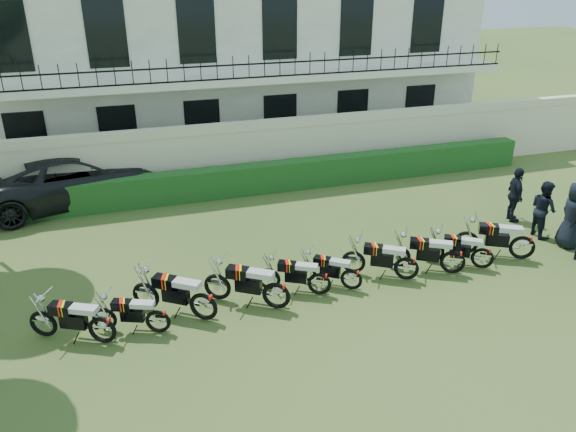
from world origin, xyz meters
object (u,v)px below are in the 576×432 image
object	(u,v)px
motorcycle_3	(276,289)
motorcycle_7	(453,257)
motorcycle_2	(203,300)
motorcycle_0	(101,324)
motorcycle_6	(407,263)
officer_3	(573,215)
officer_4	(543,209)
motorcycle_1	(158,316)
suv	(72,178)
motorcycle_8	(483,253)
officer_5	(515,195)
motorcycle_4	(320,279)
motorcycle_9	(523,242)
motorcycle_5	(352,275)

from	to	relation	value
motorcycle_3	motorcycle_7	world-z (taller)	motorcycle_3
motorcycle_2	motorcycle_3	xyz separation A→B (m)	(1.65, -0.05, -0.00)
motorcycle_0	motorcycle_2	world-z (taller)	motorcycle_2
motorcycle_6	officer_3	xyz separation A→B (m)	(5.20, 0.32, 0.46)
motorcycle_3	officer_4	size ratio (longest dim) A/B	1.09
motorcycle_1	suv	bearing A→B (deg)	34.94
motorcycle_8	officer_5	distance (m)	3.54
motorcycle_4	motorcycle_9	bearing A→B (deg)	-61.13
motorcycle_1	motorcycle_4	distance (m)	3.81
motorcycle_3	motorcycle_2	bearing A→B (deg)	121.29
motorcycle_2	officer_3	distance (m)	10.31
motorcycle_5	motorcycle_9	xyz separation A→B (m)	(4.92, 0.06, 0.10)
motorcycle_1	motorcycle_8	bearing A→B (deg)	-65.98
motorcycle_1	motorcycle_5	distance (m)	4.62
motorcycle_5	officer_5	world-z (taller)	officer_5
motorcycle_1	suv	distance (m)	8.49
motorcycle_7	motorcycle_8	xyz separation A→B (m)	(0.88, -0.00, -0.04)
officer_3	officer_4	xyz separation A→B (m)	(-0.28, 0.81, -0.11)
suv	motorcycle_6	bearing A→B (deg)	-149.31
motorcycle_6	motorcycle_2	bearing A→B (deg)	124.43
motorcycle_3	motorcycle_5	bearing A→B (deg)	-49.67
motorcycle_3	motorcycle_9	bearing A→B (deg)	-54.46
motorcycle_6	motorcycle_9	size ratio (longest dim) A/B	0.90
motorcycle_6	officer_4	world-z (taller)	officer_4
motorcycle_2	officer_5	bearing A→B (deg)	-40.84
motorcycle_8	motorcycle_9	distance (m)	1.30
motorcycle_2	motorcycle_7	world-z (taller)	motorcycle_2
motorcycle_1	officer_4	xyz separation A→B (m)	(11.01, 1.52, 0.40)
motorcycle_3	motorcycle_7	distance (m)	4.70
motorcycle_7	officer_3	xyz separation A→B (m)	(3.94, 0.40, 0.45)
motorcycle_1	officer_5	distance (m)	11.22
motorcycle_1	officer_3	bearing A→B (deg)	-64.56
motorcycle_1	suv	world-z (taller)	suv
motorcycle_4	motorcycle_6	bearing A→B (deg)	-61.61
motorcycle_5	officer_4	world-z (taller)	officer_4
motorcycle_0	motorcycle_5	world-z (taller)	motorcycle_0
suv	motorcycle_1	bearing A→B (deg)	178.30
motorcycle_0	suv	distance (m)	8.33
motorcycle_6	suv	distance (m)	11.23
motorcycle_2	motorcycle_6	xyz separation A→B (m)	(5.08, 0.22, -0.04)
motorcycle_5	motorcycle_0	bearing A→B (deg)	130.46
motorcycle_5	motorcycle_7	xyz separation A→B (m)	(2.75, -0.06, 0.07)
motorcycle_0	motorcycle_2	size ratio (longest dim) A/B	1.00
motorcycle_3	motorcycle_4	distance (m)	1.17
motorcycle_4	officer_5	world-z (taller)	officer_5
officer_4	motorcycle_8	bearing A→B (deg)	116.45
motorcycle_7	motorcycle_6	bearing A→B (deg)	116.09
motorcycle_2	motorcycle_3	bearing A→B (deg)	-56.35
suv	motorcycle_2	bearing A→B (deg)	-174.93
motorcycle_6	motorcycle_7	xyz separation A→B (m)	(1.26, -0.07, 0.01)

